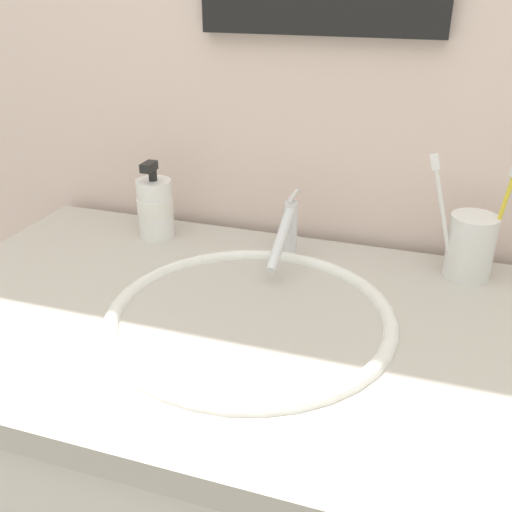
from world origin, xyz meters
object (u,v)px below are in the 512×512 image
object	(u,v)px
toothbrush_yellow	(501,214)
soap_dispenser	(155,207)
toothbrush_white	(442,209)
faucet	(287,232)
toothbrush_cup	(470,247)

from	to	relation	value
toothbrush_yellow	soap_dispenser	xyz separation A→B (m)	(-0.61, -0.01, -0.06)
toothbrush_white	toothbrush_yellow	bearing A→B (deg)	9.76
toothbrush_yellow	faucet	bearing A→B (deg)	-172.90
toothbrush_cup	toothbrush_yellow	world-z (taller)	toothbrush_yellow
faucet	soap_dispenser	xyz separation A→B (m)	(-0.27, 0.03, 0.00)
faucet	toothbrush_cup	bearing A→B (deg)	7.82
toothbrush_white	faucet	bearing A→B (deg)	-173.86
soap_dispenser	toothbrush_cup	bearing A→B (deg)	1.34
toothbrush_cup	toothbrush_white	bearing A→B (deg)	-164.49
toothbrush_white	soap_dispenser	distance (m)	0.52
faucet	soap_dispenser	size ratio (longest dim) A/B	1.10
faucet	toothbrush_yellow	bearing A→B (deg)	7.10
faucet	toothbrush_cup	world-z (taller)	faucet
toothbrush_cup	toothbrush_yellow	xyz separation A→B (m)	(0.04, 0.00, 0.06)
toothbrush_yellow	soap_dispenser	size ratio (longest dim) A/B	1.32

